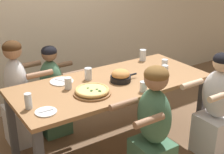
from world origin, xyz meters
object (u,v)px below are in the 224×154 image
drinking_glass_e (165,65)px  diner_near_right (216,110)px  empty_plate_b (46,112)px  pizza_board_main (92,91)px  cocktail_glass_blue (143,87)px  drinking_glass_b (88,74)px  diner_far_midleft (53,95)px  drinking_glass_f (28,102)px  skillet_bowl (121,76)px  drinking_glass_c (143,56)px  diner_far_left (18,98)px  empty_plate_a (62,81)px  drinking_glass_d (165,70)px  drinking_glass_a (68,84)px  diner_near_center (153,132)px

drinking_glass_e → diner_near_right: bearing=-75.6°
empty_plate_b → diner_near_right: bearing=-14.0°
pizza_board_main → cocktail_glass_blue: cocktail_glass_blue is taller
drinking_glass_b → diner_near_right: diner_near_right is taller
diner_far_midleft → drinking_glass_f: bearing=-34.3°
skillet_bowl → empty_plate_b: (-0.89, -0.21, -0.05)m
diner_near_right → cocktail_glass_blue: bearing=67.5°
cocktail_glass_blue → drinking_glass_e: size_ratio=1.02×
skillet_bowl → drinking_glass_c: bearing=33.2°
diner_far_left → empty_plate_a: bearing=41.6°
pizza_board_main → diner_far_left: 0.97m
drinking_glass_b → skillet_bowl: bearing=-42.4°
cocktail_glass_blue → drinking_glass_f: drinking_glass_f is taller
empty_plate_a → drinking_glass_c: 1.12m
drinking_glass_d → skillet_bowl: bearing=169.1°
drinking_glass_a → drinking_glass_e: (1.13, -0.12, 0.01)m
pizza_board_main → drinking_glass_e: size_ratio=2.94×
cocktail_glass_blue → empty_plate_a: bearing=130.9°
skillet_bowl → drinking_glass_a: skillet_bowl is taller
drinking_glass_a → drinking_glass_d: size_ratio=1.14×
drinking_glass_c → diner_near_right: 1.08m
skillet_bowl → drinking_glass_a: size_ratio=2.65×
diner_far_left → empty_plate_b: bearing=-2.2°
pizza_board_main → empty_plate_a: bearing=105.9°
drinking_glass_e → drinking_glass_f: size_ratio=0.88×
skillet_bowl → diner_far_midleft: diner_far_midleft is taller
drinking_glass_d → diner_near_center: diner_near_center is taller
pizza_board_main → drinking_glass_d: 0.91m
pizza_board_main → diner_near_right: 1.30m
drinking_glass_e → drinking_glass_c: bearing=90.2°
drinking_glass_b → drinking_glass_e: bearing=-14.5°
drinking_glass_b → drinking_glass_a: bearing=-160.2°
skillet_bowl → diner_far_left: 1.15m
skillet_bowl → diner_far_midleft: (-0.46, 0.71, -0.37)m
pizza_board_main → drinking_glass_d: bearing=0.2°
skillet_bowl → cocktail_glass_blue: bearing=-83.1°
empty_plate_b → skillet_bowl: bearing=13.0°
drinking_glass_e → diner_far_midleft: size_ratio=0.11×
pizza_board_main → diner_far_left: diner_far_left is taller
empty_plate_b → cocktail_glass_blue: (0.93, -0.11, 0.04)m
diner_far_midleft → drinking_glass_c: bearing=73.5°
empty_plate_b → diner_far_midleft: 1.06m
drinking_glass_f → diner_near_right: 1.87m
diner_near_center → diner_far_midleft: diner_near_center is taller
drinking_glass_c → diner_near_right: size_ratio=0.12×
skillet_bowl → drinking_glass_b: bearing=137.6°
diner_near_center → diner_near_right: size_ratio=1.03×
pizza_board_main → drinking_glass_e: (1.00, 0.11, 0.03)m
diner_near_right → diner_far_midleft: bearing=42.7°
empty_plate_a → drinking_glass_b: bearing=-18.5°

